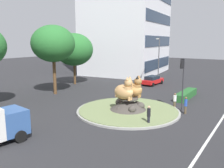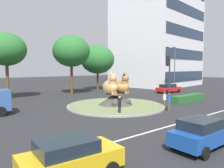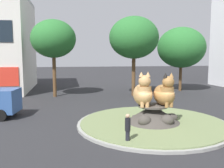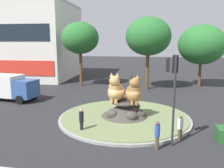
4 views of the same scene
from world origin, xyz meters
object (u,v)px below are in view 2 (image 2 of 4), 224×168
Objects in this scene: office_tower at (158,16)px; pedestrian_black_shirt at (120,105)px; hatchback_near_shophouse at (70,157)px; broadleaf_tree_behind_island at (71,51)px; third_tree_left at (6,49)px; pedestrian_white_shirt at (165,99)px; sedan_on_far_lane at (168,88)px; cat_statue_calico at (111,86)px; second_tree_near_tower at (98,59)px; traffic_light_mast at (168,71)px; streetlight_arm at (174,66)px; cat_statue_tabby at (122,86)px; pedestrian_blue_shirt at (169,102)px; parked_car_right at (202,133)px.

pedestrian_black_shirt is (-29.78, -19.61, -16.00)m from office_tower.
broadleaf_tree_behind_island is at bearing 64.96° from hatchback_near_shophouse.
pedestrian_white_shirt is (11.97, -17.06, -5.92)m from third_tree_left.
office_tower is 7.00× the size of sedan_on_far_lane.
pedestrian_white_shirt is at bearing -81.19° from broadleaf_tree_behind_island.
second_tree_near_tower reaches higher than cat_statue_calico.
streetlight_arm is at bearing -59.44° from traffic_light_mast.
cat_statue_tabby is 16.31m from hatchback_near_shophouse.
traffic_light_mast is 1.15× the size of sedan_on_far_lane.
pedestrian_black_shirt is at bearing 42.75° from hatchback_near_shophouse.
hatchback_near_shophouse is at bearing -41.33° from cat_statue_calico.
streetlight_arm is 16.65m from pedestrian_blue_shirt.
office_tower is at bearing 4.23° from third_tree_left.
streetlight_arm is 4.71× the size of pedestrian_white_shirt.
hatchback_near_shophouse is (-10.85, -10.77, -1.53)m from cat_statue_calico.
traffic_light_mast is 6.83m from pedestrian_black_shirt.
traffic_light_mast is 15.51m from sedan_on_far_lane.
parked_car_right is at bearing -115.26° from second_tree_near_tower.
traffic_light_mast is 3.34× the size of pedestrian_white_shirt.
cat_statue_calico is 0.44× the size of traffic_light_mast.
broadleaf_tree_behind_island is at bearing 4.48° from traffic_light_mast.
broadleaf_tree_behind_island is 17.46m from streetlight_arm.
sedan_on_far_lane is at bearing 108.56° from cat_statue_calico.
cat_statue_calico is 6.37m from traffic_light_mast.
traffic_light_mast is 0.59× the size of broadleaf_tree_behind_island.
sedan_on_far_lane is at bearing -6.88° from pedestrian_blue_shirt.
parked_car_right is (3.41, -25.93, -5.95)m from third_tree_left.
cat_statue_tabby is at bearing -91.22° from pedestrian_white_shirt.
cat_statue_calico is 13.71m from broadleaf_tree_behind_island.
pedestrian_blue_shirt is at bearing -8.67° from pedestrian_black_shirt.
cat_statue_calico is at bearing -161.46° from sedan_on_far_lane.
pedestrian_blue_shirt is 5.44m from pedestrian_black_shirt.
streetlight_arm is 20.44m from pedestrian_black_shirt.
office_tower is 20.72m from streetlight_arm.
cat_statue_tabby is (1.51, -0.24, -0.03)m from cat_statue_calico.
streetlight_arm reaches higher than hatchback_near_shophouse.
third_tree_left is (-11.32, 17.94, 2.73)m from traffic_light_mast.
broadleaf_tree_behind_island is at bearing 153.26° from sedan_on_far_lane.
sedan_on_far_lane is at bearing 41.34° from parked_car_right.
hatchback_near_shophouse is at bearing 13.81° from streetlight_arm.
broadleaf_tree_behind_island reaches higher than hatchback_near_shophouse.
pedestrian_white_shirt is 12.33m from parked_car_right.
parked_car_right reaches higher than hatchback_near_shophouse.
broadleaf_tree_behind_island is 2.30× the size of hatchback_near_shophouse.
pedestrian_blue_shirt is (10.47, -18.71, -5.84)m from third_tree_left.
office_tower reaches higher than second_tree_near_tower.
hatchback_near_shophouse is 1.02× the size of parked_car_right.
cat_statue_tabby is at bearing -155.48° from office_tower.
second_tree_near_tower is 22.44m from pedestrian_blue_shirt.
broadleaf_tree_behind_island is 1.21× the size of streetlight_arm.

